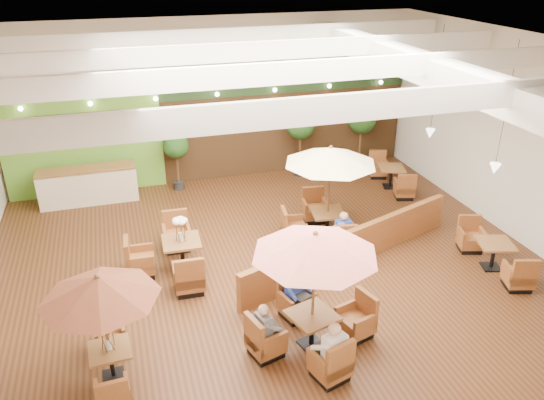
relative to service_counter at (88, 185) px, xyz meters
name	(u,v)px	position (x,y,z in m)	size (l,w,h in m)	color
room	(262,113)	(4.65, -3.88, 3.05)	(14.04, 14.00, 5.52)	#381E0F
service_counter	(88,185)	(0.00, 0.00, 0.00)	(3.00, 0.75, 1.18)	beige
booth_divider	(353,246)	(6.50, -5.82, -0.10)	(7.03, 0.18, 0.97)	brown
table_0	(101,301)	(0.43, -8.20, 1.17)	(2.13, 2.27, 2.32)	brown
table_1	(314,270)	(4.36, -8.47, 1.23)	(2.74, 2.74, 2.67)	brown
table_2	(327,173)	(6.34, -4.32, 1.37)	(2.62, 2.73, 2.72)	brown
table_3	(171,254)	(1.99, -4.81, -0.12)	(1.88, 2.78, 1.60)	brown
table_4	(493,256)	(9.80, -7.09, -0.23)	(1.04, 2.62, 0.93)	brown
table_5	(391,177)	(9.80, -1.75, -0.23)	(1.04, 2.61, 0.93)	brown
topiary_0	(176,148)	(2.87, 0.20, 0.90)	(0.86, 0.86, 1.99)	black
topiary_1	(301,127)	(7.21, 0.20, 1.19)	(1.03, 1.03, 2.38)	black
topiary_2	(362,122)	(9.55, 0.20, 1.17)	(1.01, 1.01, 2.35)	black
diner_0	(331,345)	(4.36, -9.45, 0.20)	(0.47, 0.43, 0.86)	silver
diner_1	(296,288)	(4.36, -7.50, 0.18)	(0.45, 0.43, 0.82)	#2844AE
diner_2	(266,324)	(3.38, -8.47, 0.16)	(0.37, 0.41, 0.76)	slate
diner_3	(342,228)	(6.41, -5.32, 0.18)	(0.40, 0.33, 0.81)	#2844AE
diner_4	(342,229)	(6.41, -5.32, 0.17)	(0.39, 0.31, 0.80)	silver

